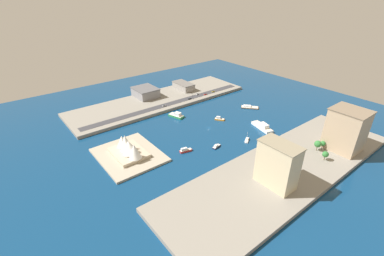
{
  "coord_description": "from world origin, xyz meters",
  "views": [
    {
      "loc": [
        -191.58,
        174.22,
        136.84
      ],
      "look_at": [
        3.17,
        20.47,
        5.25
      ],
      "focal_mm": 25.21,
      "sensor_mm": 36.0,
      "label": 1
    }
  ],
  "objects_px": {
    "tugboat_red": "(186,150)",
    "traffic_light_waterfront": "(193,96)",
    "warehouse_low_gray": "(145,92)",
    "taxi_yellow_cab": "(213,91)",
    "ferry_green_doubledeck": "(176,115)",
    "suv_black": "(190,99)",
    "ferry_white_commuter": "(262,127)",
    "water_taxi_orange": "(219,119)",
    "office_block_beige": "(277,165)",
    "pickup_red": "(205,94)",
    "apartment_midrise_tan": "(346,130)",
    "barge_flat_brown": "(249,107)",
    "sailboat_small_white": "(247,140)",
    "opera_landmark": "(128,148)",
    "van_white": "(197,94)",
    "patrol_launch_navy": "(216,146)",
    "carpark_squat_concrete": "(183,86)",
    "sedan_silver": "(164,106)"
  },
  "relations": [
    {
      "from": "office_block_beige",
      "to": "patrol_launch_navy",
      "type": "bearing_deg",
      "value": -4.32
    },
    {
      "from": "ferry_green_doubledeck",
      "to": "ferry_white_commuter",
      "type": "bearing_deg",
      "value": -145.42
    },
    {
      "from": "ferry_green_doubledeck",
      "to": "suv_black",
      "type": "relative_size",
      "value": 4.11
    },
    {
      "from": "apartment_midrise_tan",
      "to": "ferry_white_commuter",
      "type": "bearing_deg",
      "value": 15.24
    },
    {
      "from": "barge_flat_brown",
      "to": "suv_black",
      "type": "height_order",
      "value": "suv_black"
    },
    {
      "from": "apartment_midrise_tan",
      "to": "opera_landmark",
      "type": "relative_size",
      "value": 1.06
    },
    {
      "from": "tugboat_red",
      "to": "opera_landmark",
      "type": "xyz_separation_m",
      "value": [
        25.35,
        44.6,
        7.63
      ]
    },
    {
      "from": "tugboat_red",
      "to": "sedan_silver",
      "type": "relative_size",
      "value": 2.88
    },
    {
      "from": "taxi_yellow_cab",
      "to": "van_white",
      "type": "distance_m",
      "value": 25.03
    },
    {
      "from": "ferry_white_commuter",
      "to": "suv_black",
      "type": "xyz_separation_m",
      "value": [
        108.24,
        15.05,
        2.12
      ]
    },
    {
      "from": "water_taxi_orange",
      "to": "sailboat_small_white",
      "type": "height_order",
      "value": "sailboat_small_white"
    },
    {
      "from": "office_block_beige",
      "to": "suv_black",
      "type": "distance_m",
      "value": 184.72
    },
    {
      "from": "water_taxi_orange",
      "to": "ferry_green_doubledeck",
      "type": "xyz_separation_m",
      "value": [
        37.34,
        33.91,
        0.61
      ]
    },
    {
      "from": "ferry_white_commuter",
      "to": "traffic_light_waterfront",
      "type": "xyz_separation_m",
      "value": [
        105.19,
        12.02,
        5.56
      ]
    },
    {
      "from": "sailboat_small_white",
      "to": "apartment_midrise_tan",
      "type": "bearing_deg",
      "value": -141.55
    },
    {
      "from": "tugboat_red",
      "to": "opera_landmark",
      "type": "relative_size",
      "value": 0.36
    },
    {
      "from": "patrol_launch_navy",
      "to": "pickup_red",
      "type": "bearing_deg",
      "value": -36.09
    },
    {
      "from": "water_taxi_orange",
      "to": "apartment_midrise_tan",
      "type": "bearing_deg",
      "value": -160.3
    },
    {
      "from": "warehouse_low_gray",
      "to": "taxi_yellow_cab",
      "type": "distance_m",
      "value": 94.25
    },
    {
      "from": "water_taxi_orange",
      "to": "tugboat_red",
      "type": "bearing_deg",
      "value": 112.46
    },
    {
      "from": "water_taxi_orange",
      "to": "opera_landmark",
      "type": "relative_size",
      "value": 0.31
    },
    {
      "from": "warehouse_low_gray",
      "to": "apartment_midrise_tan",
      "type": "height_order",
      "value": "apartment_midrise_tan"
    },
    {
      "from": "ferry_white_commuter",
      "to": "ferry_green_doubledeck",
      "type": "height_order",
      "value": "ferry_white_commuter"
    },
    {
      "from": "water_taxi_orange",
      "to": "traffic_light_waterfront",
      "type": "height_order",
      "value": "traffic_light_waterfront"
    },
    {
      "from": "sailboat_small_white",
      "to": "sedan_silver",
      "type": "distance_m",
      "value": 118.94
    },
    {
      "from": "tugboat_red",
      "to": "taxi_yellow_cab",
      "type": "relative_size",
      "value": 3.06
    },
    {
      "from": "tugboat_red",
      "to": "patrol_launch_navy",
      "type": "xyz_separation_m",
      "value": [
        -12.2,
        -27.66,
        -0.48
      ]
    },
    {
      "from": "carpark_squat_concrete",
      "to": "suv_black",
      "type": "distance_m",
      "value": 40.65
    },
    {
      "from": "ferry_white_commuter",
      "to": "taxi_yellow_cab",
      "type": "distance_m",
      "value": 112.68
    },
    {
      "from": "pickup_red",
      "to": "van_white",
      "type": "xyz_separation_m",
      "value": [
        6.6,
        8.81,
        -0.05
      ]
    },
    {
      "from": "carpark_squat_concrete",
      "to": "taxi_yellow_cab",
      "type": "bearing_deg",
      "value": -144.38
    },
    {
      "from": "sailboat_small_white",
      "to": "patrol_launch_navy",
      "type": "height_order",
      "value": "sailboat_small_white"
    },
    {
      "from": "van_white",
      "to": "ferry_green_doubledeck",
      "type": "bearing_deg",
      "value": 119.51
    },
    {
      "from": "carpark_squat_concrete",
      "to": "taxi_yellow_cab",
      "type": "xyz_separation_m",
      "value": [
        -35.71,
        -25.59,
        -3.9
      ]
    },
    {
      "from": "carpark_squat_concrete",
      "to": "sedan_silver",
      "type": "bearing_deg",
      "value": 122.03
    },
    {
      "from": "pickup_red",
      "to": "sailboat_small_white",
      "type": "bearing_deg",
      "value": 158.82
    },
    {
      "from": "office_block_beige",
      "to": "ferry_green_doubledeck",
      "type": "bearing_deg",
      "value": -5.54
    },
    {
      "from": "van_white",
      "to": "suv_black",
      "type": "bearing_deg",
      "value": 109.16
    },
    {
      "from": "tugboat_red",
      "to": "carpark_squat_concrete",
      "type": "relative_size",
      "value": 0.39
    },
    {
      "from": "water_taxi_orange",
      "to": "office_block_beige",
      "type": "bearing_deg",
      "value": 156.48
    },
    {
      "from": "carpark_squat_concrete",
      "to": "suv_black",
      "type": "xyz_separation_m",
      "value": [
        -36.71,
        17.01,
        -3.92
      ]
    },
    {
      "from": "office_block_beige",
      "to": "pickup_red",
      "type": "height_order",
      "value": "office_block_beige"
    },
    {
      "from": "tugboat_red",
      "to": "traffic_light_waterfront",
      "type": "height_order",
      "value": "traffic_light_waterfront"
    },
    {
      "from": "patrol_launch_navy",
      "to": "pickup_red",
      "type": "distance_m",
      "value": 130.7
    },
    {
      "from": "water_taxi_orange",
      "to": "apartment_midrise_tan",
      "type": "relative_size",
      "value": 0.29
    },
    {
      "from": "office_block_beige",
      "to": "van_white",
      "type": "bearing_deg",
      "value": -22.0
    },
    {
      "from": "tugboat_red",
      "to": "taxi_yellow_cab",
      "type": "xyz_separation_m",
      "value": [
        94.68,
        -120.28,
        2.87
      ]
    },
    {
      "from": "suv_black",
      "to": "water_taxi_orange",
      "type": "bearing_deg",
      "value": 173.83
    },
    {
      "from": "taxi_yellow_cab",
      "to": "pickup_red",
      "type": "xyz_separation_m",
      "value": [
        -1.3,
        15.65,
        0.06
      ]
    },
    {
      "from": "ferry_white_commuter",
      "to": "warehouse_low_gray",
      "type": "distance_m",
      "value": 163.5
    }
  ]
}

